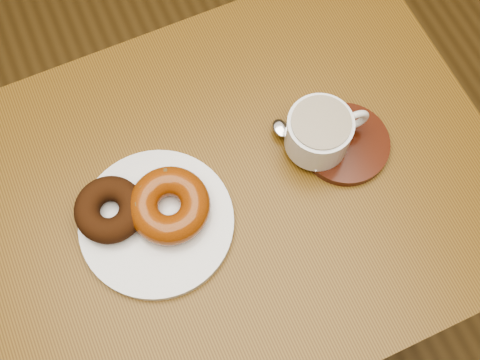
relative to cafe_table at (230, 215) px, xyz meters
name	(u,v)px	position (x,y,z in m)	size (l,w,h in m)	color
ground	(192,186)	(0.01, 0.33, -0.67)	(6.00, 6.00, 0.00)	brown
cafe_table	(230,215)	(0.00, 0.00, 0.00)	(0.86, 0.65, 0.80)	brown
donut_plate	(157,222)	(-0.12, -0.01, 0.13)	(0.23, 0.23, 0.01)	silver
donut_cinnamon	(110,210)	(-0.18, 0.03, 0.16)	(0.10, 0.10, 0.04)	#34190A
donut_caramel	(169,205)	(-0.09, 0.00, 0.16)	(0.14, 0.14, 0.04)	#853C0E
saucer	(345,144)	(0.20, -0.01, 0.14)	(0.14, 0.14, 0.01)	#3A1308
coffee_cup	(320,132)	(0.16, 0.01, 0.18)	(0.13, 0.10, 0.07)	silver
teaspoon	(284,133)	(0.12, 0.05, 0.15)	(0.04, 0.11, 0.01)	silver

